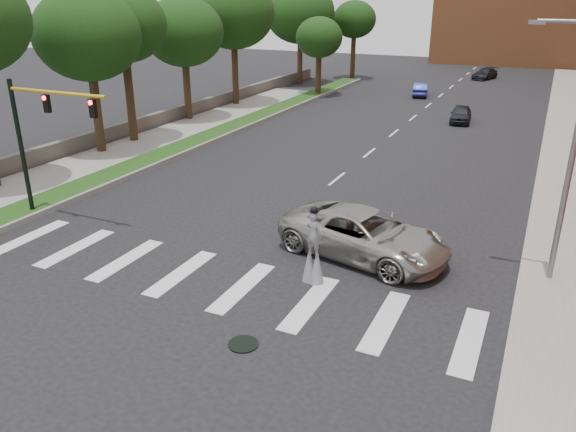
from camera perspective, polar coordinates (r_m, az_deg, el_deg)
The scene contains 20 objects.
ground_plane at distance 19.76m, azimuth -9.37°, elevation -7.68°, with size 160.00×160.00×0.00m, color black.
grass_median at distance 41.38m, azimuth -7.26°, elevation 8.33°, with size 2.00×60.00×0.25m, color #193E11.
median_curb at distance 40.84m, azimuth -5.99°, elevation 8.23°, with size 0.20×60.00×0.28m, color gray.
sidewalk_left at distance 35.65m, azimuth -19.94°, elevation 4.94°, with size 4.00×60.00×0.18m, color gray.
stone_wall at distance 45.96m, azimuth -11.87°, elevation 9.92°, with size 0.50×56.00×1.10m, color #534E47.
manhole at distance 16.93m, azimuth -4.56°, elevation -12.85°, with size 0.90×0.90×0.04m, color black.
streetlight at distance 20.60m, azimuth 26.78°, elevation 6.18°, with size 2.05×0.20×9.00m.
traffic_signal at distance 26.71m, azimuth -24.08°, elevation 8.08°, with size 5.30×0.23×6.20m.
stilt_performer at distance 19.71m, azimuth 2.60°, elevation -3.86°, with size 0.83×0.58×2.86m.
suv_crossing at distance 21.87m, azimuth 7.76°, elevation -1.85°, with size 3.08×6.68×1.86m, color #A5A39B.
car_near at distance 47.22m, azimuth 17.16°, elevation 9.87°, with size 1.55×3.85×1.31m, color black.
car_mid at distance 58.68m, azimuth 13.31°, elevation 12.40°, with size 1.37×3.94×1.30m, color navy.
car_far at distance 72.64m, azimuth 19.37°, elevation 13.47°, with size 1.77×4.34×1.26m, color black.
tree_2 at distance 37.09m, azimuth -19.71°, elevation 16.88°, with size 6.39×6.39×9.98m.
tree_3 at distance 45.74m, azimuth -10.58°, elevation 17.87°, with size 6.14×6.14×9.43m.
tree_4 at distance 51.76m, azimuth -5.60°, elevation 19.83°, with size 7.22×7.22×11.06m.
tree_5 at distance 64.77m, azimuth 1.25°, elevation 19.88°, with size 7.57×7.57×10.74m.
tree_6 at distance 57.05m, azimuth 3.17°, elevation 17.62°, with size 4.55×4.55×7.52m.
tree_7 at distance 68.93m, azimuth 6.77°, elevation 19.17°, with size 4.97×4.97×8.85m.
tree_8 at distance 39.34m, azimuth -16.47°, elevation 18.11°, with size 5.68×5.68×10.15m.
Camera 1 is at (10.05, -14.03, 9.61)m, focal length 35.00 mm.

